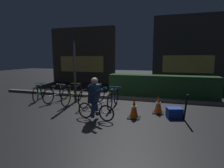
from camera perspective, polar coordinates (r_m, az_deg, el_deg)
ground_plane at (r=5.87m, az=-3.60°, el=-9.47°), size 40.00×40.00×0.00m
sidewalk_curb at (r=7.89m, az=1.95°, el=-4.34°), size 12.00×0.24×0.12m
hedge_row at (r=8.44m, az=15.46°, el=-0.72°), size 4.80×0.70×1.01m
storefront_left at (r=13.04m, az=-9.31°, el=8.92°), size 4.68×0.54×3.89m
storefront_right at (r=12.51m, az=23.14°, el=9.70°), size 4.33×0.54×4.47m
street_post at (r=7.34m, az=-11.91°, el=5.00°), size 0.10×0.10×2.77m
parked_bike_leftmost at (r=8.26m, az=-22.25°, el=-2.52°), size 0.59×1.45×0.70m
parked_bike_left_mid at (r=7.73m, az=-17.33°, el=-3.01°), size 0.46×1.50×0.70m
parked_bike_center_left at (r=7.23m, az=-12.52°, el=-3.36°), size 0.46×1.68×0.77m
parked_bike_center_right at (r=6.84m, az=-6.21°, el=-3.75°), size 0.49×1.73×0.81m
parked_bike_right_mid at (r=6.53m, az=0.38°, el=-4.59°), size 0.46×1.58×0.73m
traffic_cone_near at (r=5.42m, az=7.06°, el=-7.83°), size 0.36×0.36×0.60m
traffic_cone_far at (r=6.04m, az=14.62°, el=-6.39°), size 0.36×0.36×0.59m
blue_crate at (r=5.79m, az=19.34°, el=-8.66°), size 0.51×0.43×0.30m
cyclist at (r=5.21m, az=-5.47°, el=-4.65°), size 1.18×0.56×1.25m
closed_umbrella at (r=5.50m, az=22.53°, el=-6.93°), size 0.08×0.34×0.82m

